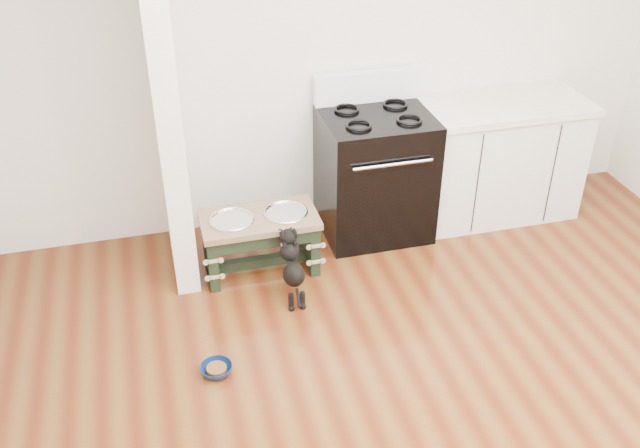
{
  "coord_description": "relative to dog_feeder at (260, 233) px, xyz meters",
  "views": [
    {
      "loc": [
        -1.29,
        -2.14,
        2.93
      ],
      "look_at": [
        -0.34,
        1.48,
        0.54
      ],
      "focal_mm": 40.0,
      "sensor_mm": 36.0,
      "label": 1
    }
  ],
  "objects": [
    {
      "name": "dog_feeder",
      "position": [
        0.0,
        0.0,
        0.0
      ],
      "size": [
        0.78,
        0.42,
        0.45
      ],
      "color": "black",
      "rests_on": "ground"
    },
    {
      "name": "cabinet_run",
      "position": [
        1.89,
        0.33,
        0.15
      ],
      "size": [
        1.24,
        0.64,
        0.91
      ],
      "color": "silver",
      "rests_on": "ground"
    },
    {
      "name": "partition_wall",
      "position": [
        -0.51,
        0.26,
        1.04
      ],
      "size": [
        0.15,
        0.8,
        2.7
      ],
      "primitive_type": "cube",
      "color": "silver",
      "rests_on": "ground"
    },
    {
      "name": "room_shell",
      "position": [
        0.66,
        -1.84,
        1.31
      ],
      "size": [
        5.0,
        5.0,
        5.0
      ],
      "color": "silver",
      "rests_on": "ground"
    },
    {
      "name": "puppy",
      "position": [
        0.14,
        -0.36,
        -0.04
      ],
      "size": [
        0.14,
        0.4,
        0.48
      ],
      "color": "black",
      "rests_on": "ground"
    },
    {
      "name": "floor_bowl",
      "position": [
        -0.44,
        -0.93,
        -0.28
      ],
      "size": [
        0.24,
        0.24,
        0.06
      ],
      "rotation": [
        0.0,
        0.0,
        0.41
      ],
      "color": "#0B214F",
      "rests_on": "ground"
    },
    {
      "name": "oven_range",
      "position": [
        0.91,
        0.31,
        0.17
      ],
      "size": [
        0.76,
        0.69,
        1.14
      ],
      "color": "black",
      "rests_on": "ground"
    }
  ]
}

